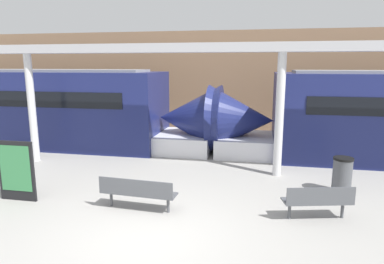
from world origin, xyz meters
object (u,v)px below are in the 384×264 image
Objects in this scene: poster_board at (16,171)px; support_column_near at (279,116)px; bench_far at (318,200)px; trash_bin at (342,175)px; train_right at (40,109)px; support_column_far at (32,109)px; bench_near at (137,191)px.

support_column_near is at bearing 27.02° from poster_board.
bench_far is 2.06m from trash_bin.
support_column_near is at bearing -14.25° from train_right.
bench_far is at bearing -115.64° from trash_bin.
train_right is 12.04m from bench_far.
support_column_far is at bearing -59.89° from train_right.
trash_bin is at bearing -17.81° from train_right.
support_column_near is (6.55, 3.34, 1.10)m from poster_board.
support_column_far reaches higher than train_right.
support_column_near is at bearing 48.80° from bench_near.
bench_near is at bearing -135.04° from support_column_near.
support_column_far is at bearing 147.93° from bench_far.
support_column_near reaches higher than bench_near.
poster_board reaches higher than bench_far.
bench_near is at bearing 170.46° from bench_far.
support_column_far is (-1.87, 3.34, 1.10)m from poster_board.
train_right reaches higher than trash_bin.
bench_near is 1.90× the size of trash_bin.
poster_board is at bearing -165.31° from trash_bin.
bench_near is at bearing -33.45° from support_column_far.
bench_far is 7.31m from poster_board.
bench_near is 6.23m from support_column_far.
train_right is 10.02× the size of poster_board.
poster_board is 3.98m from support_column_far.
bench_near is 0.49× the size of support_column_far.
trash_bin is (11.52, -3.70, -1.02)m from train_right.
poster_board is (-3.20, 0.01, 0.30)m from bench_near.
bench_far is 1.02× the size of poster_board.
bench_far is at bearing 2.27° from poster_board.
trash_bin is at bearing 14.69° from poster_board.
trash_bin is 2.46m from support_column_near.
trash_bin is at bearing -36.01° from support_column_near.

